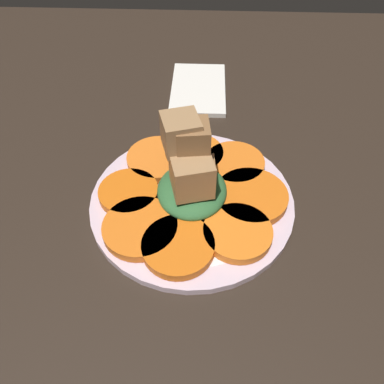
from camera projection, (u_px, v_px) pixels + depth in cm
name	position (u px, v px, depth cm)	size (l,w,h in cm)	color
table_slab	(192.00, 208.00, 48.65)	(120.00, 120.00, 2.00)	black
plate	(192.00, 200.00, 47.53)	(25.59, 25.59, 1.05)	silver
carrot_slice_0	(158.00, 159.00, 51.07)	(8.43, 8.43, 1.13)	orange
carrot_slice_1	(129.00, 190.00, 47.20)	(7.48, 7.48, 1.13)	#D45F12
carrot_slice_2	(140.00, 228.00, 43.20)	(8.74, 8.74, 1.13)	orange
carrot_slice_3	(178.00, 246.00, 41.48)	(8.19, 8.19, 1.13)	#D55F13
carrot_slice_4	(238.00, 232.00, 42.73)	(7.98, 7.98, 1.13)	orange
carrot_slice_5	(251.00, 198.00, 46.22)	(9.12, 9.12, 1.13)	orange
carrot_slice_6	(235.00, 164.00, 50.44)	(8.03, 8.03, 1.13)	orange
carrot_slice_7	(193.00, 154.00, 51.69)	(8.03, 8.03, 1.13)	orange
center_pile	(191.00, 173.00, 44.06)	(9.54, 8.59, 10.82)	#2D6033
fork	(229.00, 197.00, 46.85)	(19.33, 4.08, 0.40)	silver
napkin	(200.00, 89.00, 65.03)	(15.46, 9.28, 0.80)	silver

